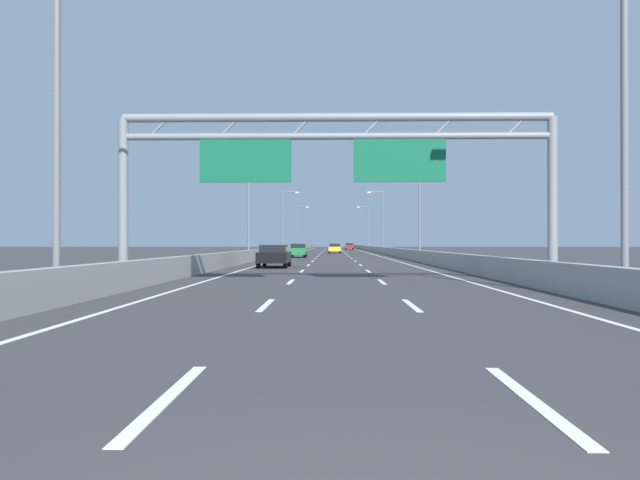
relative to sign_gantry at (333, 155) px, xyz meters
The scene contains 54 objects.
ground_plane 80.21m from the sign_gantry, 89.91° to the left, with size 260.00×260.00×0.00m, color #38383A.
lane_dash_left_0 17.21m from the sign_gantry, 95.83° to the right, with size 0.16×3.00×0.01m, color white.
lane_dash_left_1 9.01m from the sign_gantry, 102.72° to the right, with size 0.16×3.00×0.01m, color white.
lane_dash_left_2 5.33m from the sign_gantry, 137.05° to the left, with size 0.16×3.00×0.01m, color white.
lane_dash_left_3 11.73m from the sign_gantry, 99.03° to the left, with size 0.16×3.00×0.01m, color white.
lane_dash_left_4 20.21m from the sign_gantry, 94.91° to the left, with size 0.16×3.00×0.01m, color white.
lane_dash_left_5 29.01m from the sign_gantry, 93.36° to the left, with size 0.16×3.00×0.01m, color white.
lane_dash_left_6 37.91m from the sign_gantry, 92.56° to the left, with size 0.16×3.00×0.01m, color white.
lane_dash_left_7 46.84m from the sign_gantry, 92.07° to the left, with size 0.16×3.00×0.01m, color white.
lane_dash_left_8 55.80m from the sign_gantry, 91.73° to the left, with size 0.16×3.00×0.01m, color white.
lane_dash_left_9 64.76m from the sign_gantry, 91.49° to the left, with size 0.16×3.00×0.01m, color white.
lane_dash_left_10 73.74m from the sign_gantry, 91.31° to the left, with size 0.16×3.00×0.01m, color white.
lane_dash_left_11 82.72m from the sign_gantry, 91.16° to the left, with size 0.16×3.00×0.01m, color white.
lane_dash_left_12 91.70m from the sign_gantry, 91.05° to the left, with size 0.16×3.00×0.01m, color white.
lane_dash_left_13 100.69m from the sign_gantry, 90.96° to the left, with size 0.16×3.00×0.01m, color white.
lane_dash_left_14 109.68m from the sign_gantry, 90.88° to the left, with size 0.16×3.00×0.01m, color white.
lane_dash_left_15 118.67m from the sign_gantry, 90.81° to the left, with size 0.16×3.00×0.01m, color white.
lane_dash_left_16 127.66m from the sign_gantry, 90.75° to the left, with size 0.16×3.00×0.01m, color white.
lane_dash_left_17 136.66m from the sign_gantry, 90.70° to the left, with size 0.16×3.00×0.01m, color white.
lane_dash_right_0 17.23m from the sign_gantry, 83.33° to the right, with size 0.16×3.00×0.01m, color white.
lane_dash_right_1 9.06m from the sign_gantry, 75.52° to the right, with size 0.16×3.00×0.01m, color white.
lane_dash_right_2 5.41m from the sign_gantry, 39.13° to the left, with size 0.16×3.00×0.01m, color white.
lane_dash_right_3 11.76m from the sign_gantry, 79.69° to the left, with size 0.16×3.00×0.01m, color white.
lane_dash_right_4 20.24m from the sign_gantry, 84.39° to the left, with size 0.16×3.00×0.01m, color white.
lane_dash_right_5 29.03m from the sign_gantry, 86.15° to the left, with size 0.16×3.00×0.01m, color white.
lane_dash_right_6 37.92m from the sign_gantry, 87.07° to the left, with size 0.16×3.00×0.01m, color white.
lane_dash_right_7 46.85m from the sign_gantry, 87.64° to the left, with size 0.16×3.00×0.01m, color white.
lane_dash_right_8 55.80m from the sign_gantry, 88.02° to the left, with size 0.16×3.00×0.01m, color white.
lane_dash_right_9 64.77m from the sign_gantry, 88.30° to the left, with size 0.16×3.00×0.01m, color white.
lane_dash_right_10 73.74m from the sign_gantry, 88.50° to the left, with size 0.16×3.00×0.01m, color white.
lane_dash_right_11 82.73m from the sign_gantry, 88.67° to the left, with size 0.16×3.00×0.01m, color white.
lane_dash_right_12 91.71m from the sign_gantry, 88.80° to the left, with size 0.16×3.00×0.01m, color white.
lane_dash_right_13 100.70m from the sign_gantry, 88.91° to the left, with size 0.16×3.00×0.01m, color white.
lane_dash_right_14 109.69m from the sign_gantry, 89.00° to the left, with size 0.16×3.00×0.01m, color white.
lane_dash_right_15 118.68m from the sign_gantry, 89.07° to the left, with size 0.16×3.00×0.01m, color white.
lane_dash_right_16 127.67m from the sign_gantry, 89.14° to the left, with size 0.16×3.00×0.01m, color white.
lane_dash_right_17 136.66m from the sign_gantry, 89.19° to the left, with size 0.16×3.00×0.01m, color white.
edge_line_left 68.42m from the sign_gantry, 94.31° to the left, with size 0.16×176.00×0.01m, color white.
edge_line_right 68.44m from the sign_gantry, 85.49° to the left, with size 0.16×176.00×0.01m, color white.
barrier_left 90.42m from the sign_gantry, 94.30° to the left, with size 0.45×220.00×0.95m.
barrier_right 90.44m from the sign_gantry, 85.54° to the left, with size 0.45×220.00×0.95m.
sign_gantry is the anchor object (origin of this frame).
streetlamp_left_near 9.51m from the sign_gantry, 140.67° to the right, with size 2.58×0.28×9.50m.
streetlamp_right_near 9.70m from the sign_gantry, 38.42° to the right, with size 2.58×0.28×9.50m.
streetlamp_left_mid 32.96m from the sign_gantry, 102.88° to the left, with size 2.58×0.28×9.50m.
streetlamp_right_mid 33.01m from the sign_gantry, 76.71° to the left, with size 2.58×0.28×9.50m.
streetlamp_left_far 70.65m from the sign_gantry, 95.97° to the left, with size 2.58×0.28×9.50m.
streetlamp_right_far 70.67m from the sign_gantry, 83.84° to the left, with size 2.58×0.28×9.50m.
streetlamp_left_distant 108.65m from the sign_gantry, 93.88° to the left, with size 2.58×0.28×9.50m.
streetlamp_right_distant 108.67m from the sign_gantry, 86.00° to the left, with size 2.58×0.28×9.50m.
black_car 16.42m from the sign_gantry, 103.30° to the left, with size 1.84×4.41×1.42m.
red_car 117.24m from the sign_gantry, 88.07° to the left, with size 1.88×4.47×1.46m.
yellow_car 67.30m from the sign_gantry, 89.70° to the left, with size 1.80×4.47×1.41m.
green_car 41.90m from the sign_gantry, 94.98° to the left, with size 1.72×4.30×1.45m.
Camera 1 is at (-0.16, -2.50, 1.55)m, focal length 34.06 mm.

